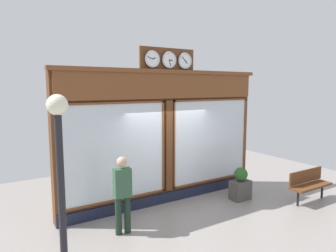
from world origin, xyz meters
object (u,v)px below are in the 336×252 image
(street_lamp, at_px, (60,168))
(planter_box, at_px, (240,190))
(pedestrian, at_px, (122,192))
(street_bench, at_px, (309,183))

(street_lamp, bearing_deg, planter_box, -161.50)
(pedestrian, height_order, street_bench, pedestrian)
(street_lamp, height_order, street_bench, street_lamp)
(street_lamp, xyz_separation_m, planter_box, (-5.21, -1.74, -1.79))
(street_lamp, distance_m, street_bench, 6.89)
(pedestrian, relative_size, planter_box, 3.02)
(street_lamp, distance_m, planter_box, 5.77)
(street_lamp, bearing_deg, street_bench, -174.60)
(street_lamp, relative_size, street_bench, 2.18)
(pedestrian, relative_size, street_bench, 1.21)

